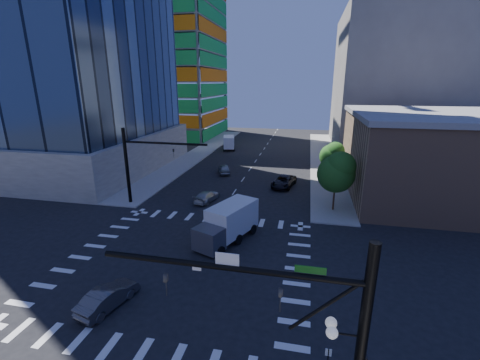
# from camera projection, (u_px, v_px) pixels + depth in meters

# --- Properties ---
(ground) EXTENTS (160.00, 160.00, 0.00)m
(ground) POSITION_uv_depth(u_px,v_px,m) (185.00, 263.00, 26.13)
(ground) COLOR black
(ground) RESTS_ON ground
(road_markings) EXTENTS (20.00, 20.00, 0.01)m
(road_markings) POSITION_uv_depth(u_px,v_px,m) (185.00, 263.00, 26.13)
(road_markings) COLOR silver
(road_markings) RESTS_ON ground
(sidewalk_ne) EXTENTS (5.00, 60.00, 0.15)m
(sidewalk_ne) POSITION_uv_depth(u_px,v_px,m) (324.00, 159.00, 61.08)
(sidewalk_ne) COLOR gray
(sidewalk_ne) RESTS_ON ground
(sidewalk_nw) EXTENTS (5.00, 60.00, 0.15)m
(sidewalk_nw) POSITION_uv_depth(u_px,v_px,m) (199.00, 153.00, 65.99)
(sidewalk_nw) COLOR gray
(sidewalk_nw) RESTS_ON ground
(construction_building) EXTENTS (25.16, 34.50, 70.60)m
(construction_building) POSITION_uv_depth(u_px,v_px,m) (168.00, 39.00, 82.25)
(construction_building) COLOR slate
(construction_building) RESTS_ON ground
(commercial_building) EXTENTS (20.50, 22.50, 10.60)m
(commercial_building) POSITION_uv_depth(u_px,v_px,m) (435.00, 155.00, 40.24)
(commercial_building) COLOR #9A7659
(commercial_building) RESTS_ON ground
(bg_building_ne) EXTENTS (24.00, 30.00, 28.00)m
(bg_building_ne) POSITION_uv_depth(u_px,v_px,m) (396.00, 83.00, 68.18)
(bg_building_ne) COLOR slate
(bg_building_ne) RESTS_ON ground
(signal_mast_se) EXTENTS (10.51, 2.48, 9.00)m
(signal_mast_se) POSITION_uv_depth(u_px,v_px,m) (336.00, 341.00, 11.82)
(signal_mast_se) COLOR black
(signal_mast_se) RESTS_ON sidewalk_se
(signal_mast_nw) EXTENTS (10.20, 0.40, 9.00)m
(signal_mast_nw) POSITION_uv_depth(u_px,v_px,m) (138.00, 160.00, 37.24)
(signal_mast_nw) COLOR black
(signal_mast_nw) RESTS_ON sidewalk_nw
(tree_south) EXTENTS (4.16, 4.16, 6.82)m
(tree_south) POSITION_uv_depth(u_px,v_px,m) (337.00, 172.00, 35.28)
(tree_south) COLOR #382316
(tree_south) RESTS_ON sidewalk_ne
(tree_north) EXTENTS (3.54, 3.52, 5.78)m
(tree_north) POSITION_uv_depth(u_px,v_px,m) (333.00, 155.00, 46.65)
(tree_north) COLOR #382316
(tree_north) RESTS_ON sidewalk_ne
(car_nb_far) EXTENTS (3.65, 5.92, 1.53)m
(car_nb_far) POSITION_uv_depth(u_px,v_px,m) (284.00, 181.00, 44.98)
(car_nb_far) COLOR black
(car_nb_far) RESTS_ON ground
(car_sb_near) EXTENTS (2.63, 4.64, 1.27)m
(car_sb_near) POSITION_uv_depth(u_px,v_px,m) (207.00, 196.00, 39.54)
(car_sb_near) COLOR #BEBEBE
(car_sb_near) RESTS_ON ground
(car_sb_mid) EXTENTS (3.11, 4.70, 1.49)m
(car_sb_mid) POSITION_uv_depth(u_px,v_px,m) (224.00, 169.00, 51.58)
(car_sb_mid) COLOR gray
(car_sb_mid) RESTS_ON ground
(car_sb_cross) EXTENTS (2.50, 4.54, 1.42)m
(car_sb_cross) POSITION_uv_depth(u_px,v_px,m) (108.00, 297.00, 20.89)
(car_sb_cross) COLOR #47474B
(car_sb_cross) RESTS_ON ground
(box_truck_near) EXTENTS (4.95, 6.97, 3.36)m
(box_truck_near) POSITION_uv_depth(u_px,v_px,m) (226.00, 227.00, 29.21)
(box_truck_near) COLOR black
(box_truck_near) RESTS_ON ground
(box_truck_far) EXTENTS (3.70, 6.06, 2.96)m
(box_truck_far) POSITION_uv_depth(u_px,v_px,m) (229.00, 143.00, 70.06)
(box_truck_far) COLOR black
(box_truck_far) RESTS_ON ground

